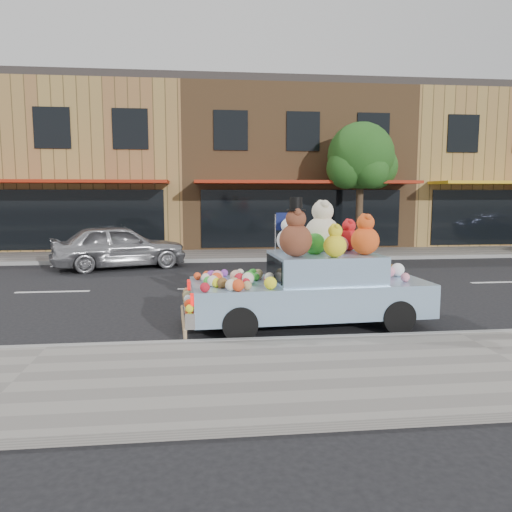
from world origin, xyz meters
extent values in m
plane|color=black|center=(0.00, 0.00, 0.00)|extent=(120.00, 120.00, 0.00)
cube|color=gray|center=(0.00, 6.50, 0.06)|extent=(60.00, 3.00, 0.12)
cube|color=gray|center=(0.00, -5.00, 0.07)|extent=(60.00, 0.12, 0.13)
cube|color=gray|center=(0.00, 5.00, 0.07)|extent=(60.00, 0.12, 0.13)
cube|color=olive|center=(-10.00, 12.00, 3.50)|extent=(10.00, 8.00, 7.00)
cube|color=#332D2B|center=(-10.00, 12.00, 7.15)|extent=(10.00, 8.00, 0.30)
cube|color=black|center=(-10.00, 7.98, 1.40)|extent=(8.50, 0.06, 2.40)
cube|color=#9C220E|center=(-10.00, 7.10, 2.90)|extent=(9.00, 1.80, 0.12)
cube|color=black|center=(-10.00, 7.98, 5.00)|extent=(1.40, 0.06, 1.60)
cube|color=black|center=(-7.00, 7.98, 5.00)|extent=(1.40, 0.06, 1.60)
cube|color=brown|center=(0.00, 12.00, 3.50)|extent=(10.00, 8.00, 7.00)
cube|color=#332D2B|center=(0.00, 12.00, 7.15)|extent=(10.00, 8.00, 0.30)
cube|color=black|center=(0.00, 7.98, 1.40)|extent=(8.50, 0.06, 2.40)
cube|color=#9C220E|center=(0.00, 7.10, 2.90)|extent=(9.00, 1.80, 0.12)
cube|color=black|center=(-3.00, 7.98, 5.00)|extent=(1.40, 0.06, 1.60)
cube|color=black|center=(0.00, 7.98, 5.00)|extent=(1.40, 0.06, 1.60)
cube|color=black|center=(3.00, 7.98, 5.00)|extent=(1.40, 0.06, 1.60)
cube|color=olive|center=(10.00, 12.00, 3.50)|extent=(10.00, 8.00, 7.00)
cube|color=#332D2B|center=(10.00, 12.00, 7.15)|extent=(10.00, 8.00, 0.30)
cube|color=black|center=(7.00, 7.98, 5.00)|extent=(1.40, 0.06, 1.60)
cylinder|color=#38281C|center=(2.00, 6.50, 1.60)|extent=(0.28, 0.28, 3.20)
sphere|color=#1C4915|center=(2.00, 6.50, 3.92)|extent=(2.60, 2.60, 2.60)
sphere|color=#1C4915|center=(2.70, 6.80, 3.52)|extent=(1.80, 1.80, 1.80)
sphere|color=#1C4915|center=(1.40, 6.30, 3.42)|extent=(1.60, 1.60, 1.60)
sphere|color=#1C4915|center=(2.20, 5.90, 3.32)|extent=(1.40, 1.40, 1.40)
sphere|color=#1C4915|center=(1.70, 7.10, 3.62)|extent=(1.60, 1.60, 1.60)
imported|color=#9E9EA2|center=(-6.95, 3.91, 0.73)|extent=(4.62, 2.96, 1.46)
cylinder|color=black|center=(-0.88, -4.56, 0.30)|extent=(0.61, 0.23, 0.60)
cylinder|color=black|center=(-0.97, -3.01, 0.30)|extent=(0.61, 0.23, 0.60)
cylinder|color=black|center=(-3.68, -4.73, 0.30)|extent=(0.61, 0.23, 0.60)
cylinder|color=black|center=(-3.77, -3.17, 0.30)|extent=(0.61, 0.23, 0.60)
cube|color=#91B5D8|center=(-2.33, -3.87, 0.55)|extent=(4.39, 1.95, 0.60)
cube|color=#91B5D8|center=(-2.03, -3.85, 1.10)|extent=(1.98, 1.61, 0.50)
cube|color=silver|center=(-4.54, -4.00, 0.40)|extent=(0.26, 1.79, 0.26)
cube|color=red|center=(-4.45, -4.67, 0.72)|extent=(0.08, 0.28, 0.16)
cube|color=red|center=(-4.53, -3.31, 0.72)|extent=(0.08, 0.28, 0.16)
cube|color=black|center=(-2.98, -3.91, 1.10)|extent=(0.12, 1.30, 0.40)
sphere|color=brown|center=(-2.66, -4.24, 1.64)|extent=(0.58, 0.58, 0.58)
sphere|color=brown|center=(-2.66, -4.24, 2.01)|extent=(0.36, 0.36, 0.36)
sphere|color=brown|center=(-2.66, -4.36, 2.13)|extent=(0.14, 0.14, 0.14)
sphere|color=brown|center=(-2.66, -4.11, 2.13)|extent=(0.14, 0.14, 0.14)
cylinder|color=black|center=(-2.66, -4.24, 2.17)|extent=(0.34, 0.34, 0.02)
cylinder|color=black|center=(-2.66, -4.24, 2.28)|extent=(0.22, 0.22, 0.22)
sphere|color=beige|center=(-2.00, -3.50, 1.68)|extent=(0.67, 0.67, 0.67)
sphere|color=beige|center=(-2.00, -3.50, 2.12)|extent=(0.42, 0.42, 0.42)
sphere|color=beige|center=(-2.00, -3.64, 2.25)|extent=(0.16, 0.16, 0.16)
sphere|color=beige|center=(-2.00, -3.35, 2.25)|extent=(0.16, 0.16, 0.16)
sphere|color=#D34413|center=(-1.36, -4.11, 1.60)|extent=(0.51, 0.51, 0.51)
sphere|color=#D34413|center=(-1.36, -4.11, 1.93)|extent=(0.31, 0.31, 0.31)
sphere|color=#D34413|center=(-1.36, -4.22, 2.03)|extent=(0.12, 0.12, 0.12)
sphere|color=#D34413|center=(-1.36, -4.00, 2.03)|extent=(0.12, 0.12, 0.12)
sphere|color=#B41316|center=(-1.45, -3.42, 1.56)|extent=(0.42, 0.42, 0.42)
sphere|color=#B41316|center=(-1.45, -3.42, 1.83)|extent=(0.26, 0.26, 0.26)
sphere|color=#B41316|center=(-1.45, -3.51, 1.92)|extent=(0.10, 0.10, 0.10)
sphere|color=#B41316|center=(-1.45, -3.32, 1.92)|extent=(0.10, 0.10, 0.10)
sphere|color=white|center=(-2.65, -3.44, 1.56)|extent=(0.43, 0.43, 0.43)
sphere|color=white|center=(-2.65, -3.44, 1.84)|extent=(0.27, 0.27, 0.27)
sphere|color=white|center=(-2.65, -3.53, 1.93)|extent=(0.10, 0.10, 0.10)
sphere|color=white|center=(-2.65, -3.34, 1.93)|extent=(0.10, 0.10, 0.10)
sphere|color=yellow|center=(-2.00, -4.40, 1.55)|extent=(0.40, 0.40, 0.40)
sphere|color=yellow|center=(-2.00, -4.40, 1.81)|extent=(0.25, 0.25, 0.25)
sphere|color=yellow|center=(-2.00, -4.49, 1.89)|extent=(0.09, 0.09, 0.09)
sphere|color=yellow|center=(-2.00, -4.31, 1.89)|extent=(0.09, 0.09, 0.09)
sphere|color=green|center=(-2.23, -3.86, 1.53)|extent=(0.40, 0.40, 0.40)
sphere|color=pink|center=(-1.73, -3.78, 1.50)|extent=(0.32, 0.32, 0.32)
sphere|color=beige|center=(-3.81, -4.66, 0.95)|extent=(0.20, 0.20, 0.20)
sphere|color=brown|center=(-3.94, -4.40, 0.94)|extent=(0.18, 0.18, 0.18)
sphere|color=purple|center=(-3.85, -3.22, 0.92)|extent=(0.14, 0.14, 0.14)
sphere|color=beige|center=(-3.54, -3.23, 0.92)|extent=(0.15, 0.15, 0.15)
sphere|color=#F03F16|center=(-4.03, -3.98, 0.95)|extent=(0.20, 0.20, 0.20)
sphere|color=#F03F16|center=(-4.37, -3.52, 0.92)|extent=(0.14, 0.14, 0.14)
sphere|color=#AC121F|center=(-3.52, -4.21, 0.92)|extent=(0.14, 0.14, 0.14)
sphere|color=green|center=(-3.45, -4.00, 0.96)|extent=(0.22, 0.22, 0.22)
sphere|color=beige|center=(-3.96, -3.76, 0.92)|extent=(0.13, 0.13, 0.13)
sphere|color=white|center=(-3.28, -3.62, 0.92)|extent=(0.13, 0.13, 0.13)
sphere|color=beige|center=(-4.10, -4.25, 0.95)|extent=(0.20, 0.20, 0.20)
sphere|color=green|center=(-3.30, -3.76, 0.92)|extent=(0.14, 0.14, 0.14)
sphere|color=#AC121F|center=(-3.11, -3.92, 0.92)|extent=(0.13, 0.13, 0.13)
sphere|color=#9C8856|center=(-3.54, -4.63, 0.93)|extent=(0.16, 0.16, 0.16)
sphere|color=beige|center=(-4.06, -4.26, 0.93)|extent=(0.17, 0.17, 0.17)
sphere|color=beige|center=(-3.08, -3.96, 0.94)|extent=(0.18, 0.18, 0.18)
sphere|color=green|center=(-3.33, -3.55, 0.95)|extent=(0.19, 0.19, 0.19)
sphere|color=#9C8856|center=(-3.74, -4.42, 0.94)|extent=(0.18, 0.18, 0.18)
sphere|color=#AC121F|center=(-3.65, -3.68, 0.92)|extent=(0.13, 0.13, 0.13)
sphere|color=#AC121F|center=(-3.66, -3.75, 0.93)|extent=(0.16, 0.16, 0.16)
sphere|color=#F03F16|center=(-4.20, -3.48, 0.93)|extent=(0.16, 0.16, 0.16)
sphere|color=#AC121F|center=(-4.25, -4.74, 0.93)|extent=(0.16, 0.16, 0.16)
sphere|color=purple|center=(-3.44, -3.93, 0.93)|extent=(0.17, 0.17, 0.17)
sphere|color=yellow|center=(-3.15, -4.61, 0.96)|extent=(0.22, 0.22, 0.22)
sphere|color=purple|center=(-4.11, -3.64, 0.94)|extent=(0.19, 0.19, 0.19)
sphere|color=pink|center=(-4.01, -3.77, 0.95)|extent=(0.21, 0.21, 0.21)
sphere|color=yellow|center=(-4.05, -4.31, 0.93)|extent=(0.16, 0.16, 0.16)
sphere|color=#9C8856|center=(-3.23, -3.54, 0.94)|extent=(0.19, 0.19, 0.19)
sphere|color=#AC121F|center=(-3.62, -4.01, 0.95)|extent=(0.19, 0.19, 0.19)
sphere|color=green|center=(-4.18, -4.18, 0.93)|extent=(0.17, 0.17, 0.17)
sphere|color=#F03F16|center=(-3.70, -4.72, 0.95)|extent=(0.21, 0.21, 0.21)
sphere|color=beige|center=(-4.22, -3.83, 0.93)|extent=(0.17, 0.17, 0.17)
sphere|color=beige|center=(-3.48, -4.13, 0.96)|extent=(0.22, 0.22, 0.22)
sphere|color=#D8A88C|center=(-3.68, -3.90, 0.97)|extent=(0.22, 0.22, 0.22)
sphere|color=#9C8856|center=(-4.58, -3.29, 0.59)|extent=(0.13, 0.13, 0.13)
sphere|color=#F03F16|center=(-4.51, -4.53, 0.61)|extent=(0.17, 0.17, 0.17)
sphere|color=white|center=(-4.54, -4.04, 0.60)|extent=(0.14, 0.14, 0.14)
sphere|color=#9C8856|center=(-4.56, -3.76, 0.61)|extent=(0.16, 0.16, 0.16)
sphere|color=yellow|center=(-4.50, -4.78, 0.60)|extent=(0.13, 0.13, 0.13)
sphere|color=yellow|center=(-4.52, -4.38, 0.60)|extent=(0.13, 0.13, 0.13)
sphere|color=pink|center=(-0.69, -3.63, 0.95)|extent=(0.20, 0.20, 0.20)
sphere|color=beige|center=(-0.97, -3.60, 0.98)|extent=(0.25, 0.25, 0.25)
sphere|color=brown|center=(-0.49, -3.23, 0.95)|extent=(0.19, 0.19, 0.19)
sphere|color=white|center=(-0.51, -3.57, 0.98)|extent=(0.26, 0.26, 0.26)
sphere|color=pink|center=(-0.61, -4.17, 0.93)|extent=(0.17, 0.17, 0.17)
sphere|color=purple|center=(-0.89, -3.73, 0.98)|extent=(0.26, 0.26, 0.26)
cylinder|color=#997A54|center=(-4.57, -4.85, 0.17)|extent=(0.06, 0.06, 0.17)
sphere|color=#997A54|center=(-4.57, -4.85, 0.26)|extent=(0.07, 0.07, 0.07)
cylinder|color=#997A54|center=(-4.58, -4.74, 0.17)|extent=(0.06, 0.06, 0.17)
sphere|color=#997A54|center=(-4.58, -4.74, 0.26)|extent=(0.07, 0.07, 0.07)
cylinder|color=#997A54|center=(-4.59, -4.64, 0.17)|extent=(0.06, 0.06, 0.17)
sphere|color=#997A54|center=(-4.59, -4.64, 0.26)|extent=(0.07, 0.07, 0.07)
cylinder|color=#997A54|center=(-4.59, -4.53, 0.17)|extent=(0.06, 0.06, 0.17)
sphere|color=#997A54|center=(-4.59, -4.53, 0.26)|extent=(0.07, 0.07, 0.07)
cylinder|color=#997A54|center=(-4.60, -4.43, 0.17)|extent=(0.06, 0.06, 0.17)
sphere|color=#997A54|center=(-4.60, -4.43, 0.26)|extent=(0.07, 0.07, 0.07)
cylinder|color=#997A54|center=(-4.60, -4.32, 0.17)|extent=(0.06, 0.06, 0.17)
sphere|color=#997A54|center=(-4.60, -4.32, 0.26)|extent=(0.07, 0.07, 0.07)
cylinder|color=#997A54|center=(-4.61, -4.21, 0.17)|extent=(0.06, 0.06, 0.17)
sphere|color=#997A54|center=(-4.61, -4.21, 0.26)|extent=(0.07, 0.07, 0.07)
cylinder|color=#997A54|center=(-4.62, -4.11, 0.17)|extent=(0.06, 0.06, 0.17)
sphere|color=#997A54|center=(-4.62, -4.11, 0.26)|extent=(0.07, 0.07, 0.07)
cylinder|color=#997A54|center=(-4.62, -4.00, 0.17)|extent=(0.06, 0.06, 0.17)
sphere|color=#997A54|center=(-4.62, -4.00, 0.26)|extent=(0.07, 0.07, 0.07)
cylinder|color=#997A54|center=(-4.63, -3.90, 0.17)|extent=(0.06, 0.06, 0.17)
sphere|color=#997A54|center=(-4.63, -3.90, 0.26)|extent=(0.07, 0.07, 0.07)
cylinder|color=#997A54|center=(-4.64, -3.79, 0.17)|extent=(0.06, 0.06, 0.17)
sphere|color=#997A54|center=(-4.64, -3.79, 0.26)|extent=(0.07, 0.07, 0.07)
cylinder|color=#997A54|center=(-4.64, -3.68, 0.17)|extent=(0.06, 0.06, 0.17)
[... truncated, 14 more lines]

